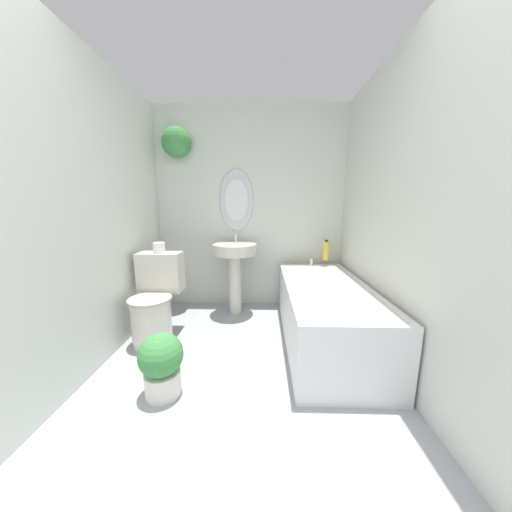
# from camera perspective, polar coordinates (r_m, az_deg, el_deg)

# --- Properties ---
(wall_back) EXTENTS (2.37, 0.33, 2.40)m
(wall_back) POSITION_cam_1_polar(r_m,az_deg,el_deg) (3.19, -2.87, 11.54)
(wall_back) COLOR silver
(wall_back) RESTS_ON ground_plane
(wall_left) EXTENTS (0.06, 2.79, 2.40)m
(wall_left) POSITION_cam_1_polar(r_m,az_deg,el_deg) (2.25, -34.36, 7.86)
(wall_left) COLOR silver
(wall_left) RESTS_ON ground_plane
(wall_right) EXTENTS (0.06, 2.79, 2.40)m
(wall_right) POSITION_cam_1_polar(r_m,az_deg,el_deg) (2.09, 30.46, 8.15)
(wall_right) COLOR silver
(wall_right) RESTS_ON ground_plane
(toilet) EXTENTS (0.42, 0.58, 0.80)m
(toilet) POSITION_cam_1_polar(r_m,az_deg,el_deg) (2.63, -21.44, -9.20)
(toilet) COLOR beige
(toilet) RESTS_ON ground_plane
(pedestal_sink) EXTENTS (0.50, 0.50, 0.93)m
(pedestal_sink) POSITION_cam_1_polar(r_m,az_deg,el_deg) (2.96, -4.73, -1.06)
(pedestal_sink) COLOR beige
(pedestal_sink) RESTS_ON ground_plane
(bathtub) EXTENTS (0.73, 1.70, 0.63)m
(bathtub) POSITION_cam_1_polar(r_m,az_deg,el_deg) (2.53, 15.03, -11.70)
(bathtub) COLOR silver
(bathtub) RESTS_ON ground_plane
(shampoo_bottle) EXTENTS (0.07, 0.07, 0.24)m
(shampoo_bottle) POSITION_cam_1_polar(r_m,az_deg,el_deg) (3.12, 15.27, 1.20)
(shampoo_bottle) COLOR gold
(shampoo_bottle) RESTS_ON bathtub
(potted_plant) EXTENTS (0.29, 0.29, 0.43)m
(potted_plant) POSITION_cam_1_polar(r_m,az_deg,el_deg) (1.94, -20.28, -21.35)
(potted_plant) COLOR silver
(potted_plant) RESTS_ON ground_plane
(toilet_paper_roll) EXTENTS (0.11, 0.11, 0.10)m
(toilet_paper_roll) POSITION_cam_1_polar(r_m,az_deg,el_deg) (2.67, -20.74, 1.77)
(toilet_paper_roll) COLOR white
(toilet_paper_roll) RESTS_ON toilet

